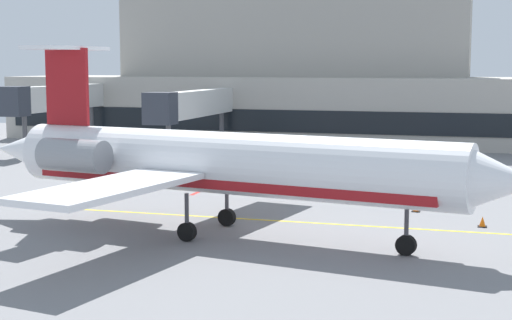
# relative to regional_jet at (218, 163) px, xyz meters

# --- Properties ---
(ground) EXTENTS (120.00, 120.00, 0.11)m
(ground) POSITION_rel_regional_jet_xyz_m (0.06, 0.65, -3.59)
(ground) COLOR slate
(terminal_building) EXTENTS (64.67, 14.18, 19.67)m
(terminal_building) POSITION_rel_regional_jet_xyz_m (-7.74, 48.42, 4.18)
(terminal_building) COLOR #ADA89E
(terminal_building) RESTS_ON ground
(jet_bridge_west) EXTENTS (2.40, 18.06, 6.03)m
(jet_bridge_west) POSITION_rel_regional_jet_xyz_m (-13.23, 30.90, 1.12)
(jet_bridge_west) COLOR silver
(jet_bridge_west) RESTS_ON ground
(jet_bridge_east) EXTENTS (2.40, 16.84, 6.36)m
(jet_bridge_east) POSITION_rel_regional_jet_xyz_m (-27.92, 31.53, 1.43)
(jet_bridge_east) COLOR silver
(jet_bridge_east) RESTS_ON ground
(regional_jet) EXTENTS (29.40, 22.56, 9.28)m
(regional_jet) POSITION_rel_regional_jet_xyz_m (0.00, 0.00, 0.00)
(regional_jet) COLOR white
(regional_jet) RESTS_ON ground
(baggage_tug) EXTENTS (3.04, 3.55, 2.00)m
(baggage_tug) POSITION_rel_regional_jet_xyz_m (8.20, 14.26, -2.63)
(baggage_tug) COLOR #19389E
(baggage_tug) RESTS_ON ground
(pushback_tractor) EXTENTS (4.04, 1.70, 2.26)m
(pushback_tractor) POSITION_rel_regional_jet_xyz_m (-15.31, 16.66, -2.52)
(pushback_tractor) COLOR silver
(pushback_tractor) RESTS_ON ground
(belt_loader) EXTENTS (4.00, 2.85, 2.02)m
(belt_loader) POSITION_rel_regional_jet_xyz_m (-4.92, 26.26, -2.61)
(belt_loader) COLOR silver
(belt_loader) RESTS_ON ground
(safety_cone_bravo) EXTENTS (0.47, 0.47, 0.55)m
(safety_cone_bravo) POSITION_rel_regional_jet_xyz_m (12.50, 5.50, -3.29)
(safety_cone_bravo) COLOR orange
(safety_cone_bravo) RESTS_ON ground
(safety_cone_charlie) EXTENTS (0.47, 0.47, 0.55)m
(safety_cone_charlie) POSITION_rel_regional_jet_xyz_m (8.85, 8.78, -3.29)
(safety_cone_charlie) COLOR orange
(safety_cone_charlie) RESTS_ON ground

